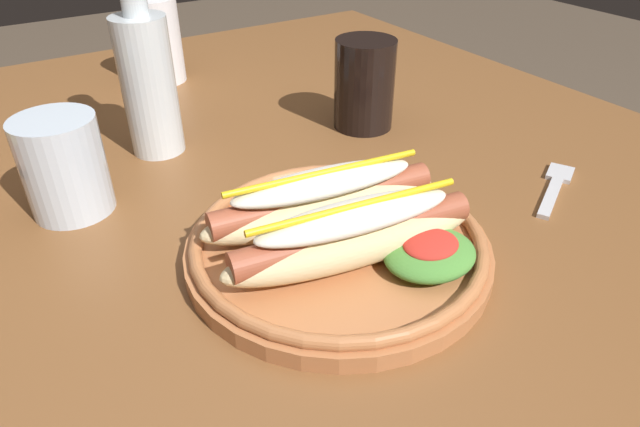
{
  "coord_description": "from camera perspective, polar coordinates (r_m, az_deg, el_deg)",
  "views": [
    {
      "loc": [
        -0.16,
        -0.54,
        1.05
      ],
      "look_at": [
        0.06,
        -0.18,
        0.77
      ],
      "focal_mm": 31.25,
      "sensor_mm": 36.0,
      "label": 1
    }
  ],
  "objects": [
    {
      "name": "extra_cup",
      "position": [
        0.93,
        -16.51,
        16.6
      ],
      "size": [
        0.08,
        0.08,
        0.13
      ],
      "primitive_type": "cylinder",
      "color": "white",
      "rests_on": "dining_table"
    },
    {
      "name": "soda_cup",
      "position": [
        0.73,
        4.56,
        13.05
      ],
      "size": [
        0.08,
        0.08,
        0.11
      ],
      "primitive_type": "cylinder",
      "color": "black",
      "rests_on": "dining_table"
    },
    {
      "name": "fork",
      "position": [
        0.66,
        22.95,
        2.65
      ],
      "size": [
        0.11,
        0.07,
        0.0
      ],
      "rotation": [
        0.0,
        0.0,
        0.5
      ],
      "color": "silver",
      "rests_on": "dining_table"
    },
    {
      "name": "water_cup",
      "position": [
        0.61,
        -24.84,
        4.62
      ],
      "size": [
        0.08,
        0.08,
        0.1
      ],
      "primitive_type": "cylinder",
      "color": "silver",
      "rests_on": "dining_table"
    },
    {
      "name": "dining_table",
      "position": [
        0.7,
        -12.66,
        -3.06
      ],
      "size": [
        1.21,
        1.05,
        0.74
      ],
      "color": "brown",
      "rests_on": "ground_plane"
    },
    {
      "name": "glass_bottle",
      "position": [
        0.68,
        -17.1,
        13.09
      ],
      "size": [
        0.06,
        0.06,
        0.23
      ],
      "color": "silver",
      "rests_on": "dining_table"
    },
    {
      "name": "hot_dog_plate",
      "position": [
        0.49,
        2.26,
        -2.12
      ],
      "size": [
        0.27,
        0.27,
        0.08
      ],
      "color": "#B77042",
      "rests_on": "dining_table"
    }
  ]
}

